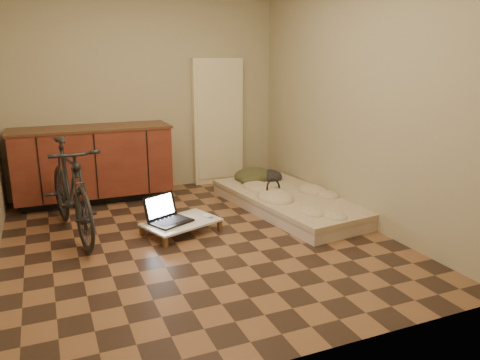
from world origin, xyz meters
name	(u,v)px	position (x,y,z in m)	size (l,w,h in m)	color
room_shell	(194,104)	(0.00, 0.00, 1.30)	(3.50, 4.00, 2.60)	brown
cabinets	(93,163)	(-0.75, 1.70, 0.47)	(1.84, 0.62, 0.91)	black
appliance_panel	(218,122)	(0.95, 1.94, 0.85)	(0.70, 0.10, 1.70)	#F3EBC0
bicycle	(70,184)	(-1.08, 0.57, 0.52)	(0.48, 1.62, 1.05)	black
futon	(291,201)	(1.30, 0.47, 0.09)	(1.24, 2.17, 0.18)	beige
clothing_pile	(258,171)	(1.24, 1.25, 0.29)	(0.54, 0.45, 0.22)	#383B22
headphones	(273,188)	(1.09, 0.51, 0.27)	(0.26, 0.24, 0.17)	black
lap_desk	(181,223)	(-0.09, 0.23, 0.11)	(0.84, 0.69, 0.12)	brown
laptop	(168,217)	(-0.21, 0.27, 0.17)	(0.49, 0.47, 0.26)	black
mouse	(208,215)	(0.20, 0.23, 0.14)	(0.07, 0.11, 0.04)	silver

